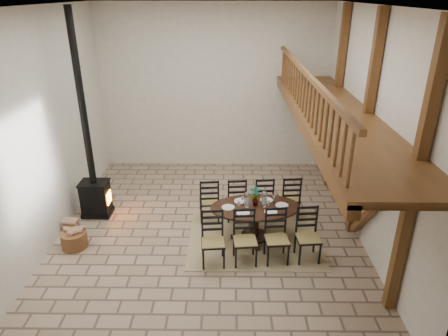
{
  "coord_description": "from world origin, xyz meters",
  "views": [
    {
      "loc": [
        0.45,
        -8.17,
        5.25
      ],
      "look_at": [
        0.35,
        0.4,
        1.44
      ],
      "focal_mm": 32.0,
      "sensor_mm": 36.0,
      "label": 1
    }
  ],
  "objects_px": {
    "log_basket": "(74,239)",
    "log_stack": "(71,226)",
    "wood_stove": "(93,175)",
    "dining_table": "(255,222)"
  },
  "relations": [
    {
      "from": "dining_table",
      "to": "log_basket",
      "type": "height_order",
      "value": "dining_table"
    },
    {
      "from": "dining_table",
      "to": "wood_stove",
      "type": "xyz_separation_m",
      "value": [
        -3.95,
        1.01,
        0.7
      ]
    },
    {
      "from": "dining_table",
      "to": "log_stack",
      "type": "distance_m",
      "value": 4.32
    },
    {
      "from": "dining_table",
      "to": "wood_stove",
      "type": "height_order",
      "value": "wood_stove"
    },
    {
      "from": "dining_table",
      "to": "log_stack",
      "type": "xyz_separation_m",
      "value": [
        -4.31,
        0.17,
        -0.23
      ]
    },
    {
      "from": "log_basket",
      "to": "log_stack",
      "type": "bearing_deg",
      "value": 115.58
    },
    {
      "from": "log_basket",
      "to": "wood_stove",
      "type": "bearing_deg",
      "value": 86.51
    },
    {
      "from": "wood_stove",
      "to": "log_stack",
      "type": "relative_size",
      "value": 13.28
    },
    {
      "from": "log_basket",
      "to": "log_stack",
      "type": "distance_m",
      "value": 0.64
    },
    {
      "from": "wood_stove",
      "to": "log_stack",
      "type": "xyz_separation_m",
      "value": [
        -0.36,
        -0.84,
        -0.93
      ]
    }
  ]
}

